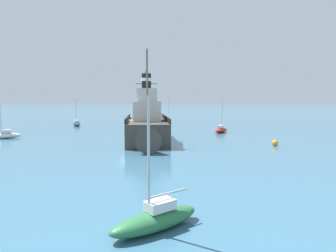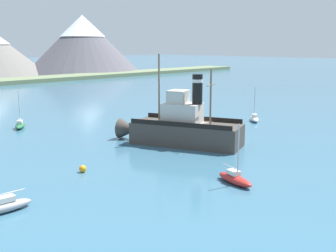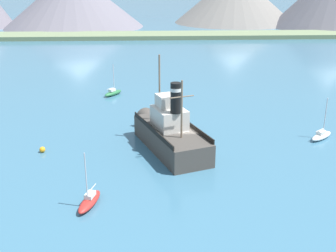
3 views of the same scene
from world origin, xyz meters
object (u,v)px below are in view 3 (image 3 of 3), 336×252
at_px(sailboat_green, 113,93).
at_px(sailboat_red, 89,201).
at_px(mooring_buoy, 42,150).
at_px(sailboat_white, 321,135).
at_px(old_tugboat, 169,132).

relative_size(sailboat_green, sailboat_red, 1.00).
relative_size(sailboat_red, mooring_buoy, 7.76).
distance_m(sailboat_green, sailboat_white, 32.47).
bearing_deg(mooring_buoy, sailboat_green, 75.17).
relative_size(sailboat_green, sailboat_white, 1.00).
bearing_deg(sailboat_white, sailboat_green, 142.34).
distance_m(sailboat_green, mooring_buoy, 23.06).
height_order(sailboat_red, sailboat_white, same).
bearing_deg(sailboat_white, sailboat_red, -151.18).
xyz_separation_m(sailboat_red, mooring_buoy, (-6.51, 11.36, -0.11)).
bearing_deg(sailboat_red, mooring_buoy, 119.84).
bearing_deg(sailboat_red, sailboat_white, 28.82).
xyz_separation_m(sailboat_white, mooring_buoy, (-31.61, -2.45, -0.11)).
height_order(sailboat_green, sailboat_red, same).
bearing_deg(old_tugboat, sailboat_white, 5.58).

